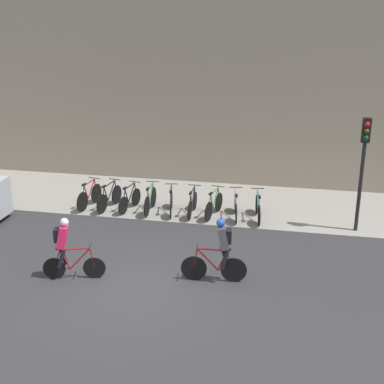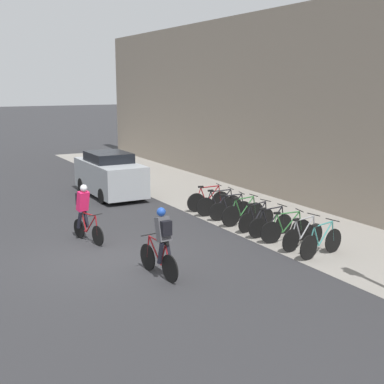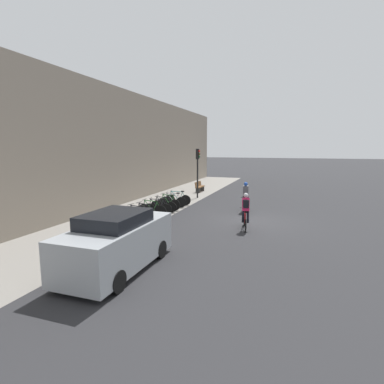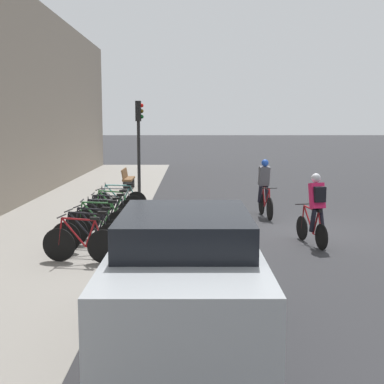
{
  "view_description": "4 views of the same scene",
  "coord_description": "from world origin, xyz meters",
  "px_view_note": "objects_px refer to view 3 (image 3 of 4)",
  "views": [
    {
      "loc": [
        3.88,
        -11.79,
        6.92
      ],
      "look_at": [
        0.85,
        3.3,
        1.55
      ],
      "focal_mm": 50.0,
      "sensor_mm": 36.0,
      "label": 1
    },
    {
      "loc": [
        13.39,
        -4.66,
        4.72
      ],
      "look_at": [
        -1.11,
        3.39,
        1.32
      ],
      "focal_mm": 50.0,
      "sensor_mm": 36.0,
      "label": 2
    },
    {
      "loc": [
        -15.48,
        -2.01,
        3.8
      ],
      "look_at": [
        -0.97,
        3.04,
        1.51
      ],
      "focal_mm": 28.0,
      "sensor_mm": 36.0,
      "label": 3
    },
    {
      "loc": [
        -14.31,
        3.04,
        2.95
      ],
      "look_at": [
        0.9,
        3.0,
        0.93
      ],
      "focal_mm": 50.0,
      "sensor_mm": 36.0,
      "label": 4
    }
  ],
  "objects_px": {
    "parked_bike_0": "(130,219)",
    "parked_bike_1": "(138,216)",
    "cyclist_pink": "(246,210)",
    "traffic_light_pole": "(198,164)",
    "parked_bike_8": "(178,199)",
    "parked_bike_2": "(145,213)",
    "parked_bike_7": "(173,201)",
    "parked_bike_4": "(158,208)",
    "parked_bike_6": "(169,203)",
    "parked_bike_5": "(163,205)",
    "cyclist_grey": "(245,196)",
    "bench": "(199,187)",
    "parked_bike_3": "(152,210)",
    "parked_car": "(118,242)"
  },
  "relations": [
    {
      "from": "cyclist_pink",
      "to": "parked_bike_4",
      "type": "bearing_deg",
      "value": 73.0
    },
    {
      "from": "cyclist_pink",
      "to": "parked_bike_2",
      "type": "xyz_separation_m",
      "value": [
        0.07,
        5.24,
        -0.56
      ]
    },
    {
      "from": "parked_bike_7",
      "to": "parked_bike_2",
      "type": "bearing_deg",
      "value": 180.0
    },
    {
      "from": "parked_bike_2",
      "to": "cyclist_grey",
      "type": "bearing_deg",
      "value": -49.23
    },
    {
      "from": "parked_bike_4",
      "to": "parked_bike_8",
      "type": "xyz_separation_m",
      "value": [
        3.04,
        -0.0,
        0.02
      ]
    },
    {
      "from": "parked_bike_3",
      "to": "parked_bike_8",
      "type": "xyz_separation_m",
      "value": [
        3.81,
        -0.0,
        -0.01
      ]
    },
    {
      "from": "parked_bike_5",
      "to": "parked_bike_7",
      "type": "height_order",
      "value": "parked_bike_7"
    },
    {
      "from": "cyclist_pink",
      "to": "parked_car",
      "type": "bearing_deg",
      "value": 152.89
    },
    {
      "from": "parked_bike_1",
      "to": "parked_bike_6",
      "type": "relative_size",
      "value": 1.04
    },
    {
      "from": "cyclist_pink",
      "to": "parked_bike_2",
      "type": "relative_size",
      "value": 1.1
    },
    {
      "from": "parked_bike_5",
      "to": "parked_bike_3",
      "type": "bearing_deg",
      "value": 179.95
    },
    {
      "from": "parked_bike_6",
      "to": "parked_bike_3",
      "type": "bearing_deg",
      "value": 179.99
    },
    {
      "from": "parked_bike_0",
      "to": "bench",
      "type": "bearing_deg",
      "value": 2.21
    },
    {
      "from": "traffic_light_pole",
      "to": "parked_bike_4",
      "type": "bearing_deg",
      "value": 176.92
    },
    {
      "from": "parked_bike_0",
      "to": "traffic_light_pole",
      "type": "xyz_separation_m",
      "value": [
        9.31,
        -0.34,
        2.15
      ]
    },
    {
      "from": "parked_bike_0",
      "to": "parked_bike_5",
      "type": "relative_size",
      "value": 1.01
    },
    {
      "from": "parked_bike_4",
      "to": "parked_bike_2",
      "type": "bearing_deg",
      "value": 179.98
    },
    {
      "from": "cyclist_grey",
      "to": "parked_bike_8",
      "type": "distance_m",
      "value": 4.66
    },
    {
      "from": "parked_bike_4",
      "to": "parked_bike_6",
      "type": "relative_size",
      "value": 0.97
    },
    {
      "from": "parked_bike_4",
      "to": "parked_car",
      "type": "height_order",
      "value": "parked_car"
    },
    {
      "from": "parked_bike_0",
      "to": "parked_bike_4",
      "type": "distance_m",
      "value": 3.05
    },
    {
      "from": "cyclist_pink",
      "to": "cyclist_grey",
      "type": "bearing_deg",
      "value": 9.17
    },
    {
      "from": "parked_bike_8",
      "to": "parked_bike_2",
      "type": "bearing_deg",
      "value": 179.99
    },
    {
      "from": "parked_bike_0",
      "to": "parked_bike_4",
      "type": "xyz_separation_m",
      "value": [
        3.05,
        -0.0,
        -0.03
      ]
    },
    {
      "from": "parked_bike_7",
      "to": "traffic_light_pole",
      "type": "relative_size",
      "value": 0.46
    },
    {
      "from": "parked_bike_6",
      "to": "parked_bike_8",
      "type": "relative_size",
      "value": 0.96
    },
    {
      "from": "cyclist_pink",
      "to": "parked_car",
      "type": "height_order",
      "value": "parked_car"
    },
    {
      "from": "parked_bike_0",
      "to": "parked_bike_7",
      "type": "relative_size",
      "value": 1.0
    },
    {
      "from": "parked_bike_1",
      "to": "parked_bike_5",
      "type": "relative_size",
      "value": 1.04
    },
    {
      "from": "parked_car",
      "to": "parked_bike_8",
      "type": "bearing_deg",
      "value": 11.92
    },
    {
      "from": "parked_bike_4",
      "to": "parked_bike_6",
      "type": "distance_m",
      "value": 1.52
    },
    {
      "from": "parked_bike_0",
      "to": "parked_bike_1",
      "type": "bearing_deg",
      "value": -0.08
    },
    {
      "from": "cyclist_pink",
      "to": "parked_bike_1",
      "type": "xyz_separation_m",
      "value": [
        -0.69,
        5.24,
        -0.53
      ]
    },
    {
      "from": "parked_bike_7",
      "to": "bench",
      "type": "distance_m",
      "value": 6.99
    },
    {
      "from": "parked_bike_2",
      "to": "parked_bike_5",
      "type": "xyz_separation_m",
      "value": [
        2.29,
        -0.0,
        0.0
      ]
    },
    {
      "from": "parked_bike_5",
      "to": "traffic_light_pole",
      "type": "distance_m",
      "value": 5.93
    },
    {
      "from": "cyclist_grey",
      "to": "parked_bike_3",
      "type": "relative_size",
      "value": 1.03
    },
    {
      "from": "parked_bike_7",
      "to": "traffic_light_pole",
      "type": "height_order",
      "value": "traffic_light_pole"
    },
    {
      "from": "cyclist_pink",
      "to": "traffic_light_pole",
      "type": "relative_size",
      "value": 0.47
    },
    {
      "from": "bench",
      "to": "parked_bike_8",
      "type": "bearing_deg",
      "value": -175.62
    },
    {
      "from": "parked_bike_0",
      "to": "parked_bike_3",
      "type": "distance_m",
      "value": 2.29
    },
    {
      "from": "parked_bike_1",
      "to": "parked_bike_5",
      "type": "xyz_separation_m",
      "value": [
        3.05,
        -0.0,
        -0.02
      ]
    },
    {
      "from": "cyclist_pink",
      "to": "parked_bike_5",
      "type": "relative_size",
      "value": 1.04
    },
    {
      "from": "parked_bike_3",
      "to": "bench",
      "type": "relative_size",
      "value": 1.12
    },
    {
      "from": "cyclist_grey",
      "to": "parked_bike_7",
      "type": "bearing_deg",
      "value": 91.81
    },
    {
      "from": "cyclist_grey",
      "to": "parked_car",
      "type": "height_order",
      "value": "parked_car"
    },
    {
      "from": "parked_bike_0",
      "to": "parked_bike_1",
      "type": "xyz_separation_m",
      "value": [
        0.76,
        -0.0,
        -0.01
      ]
    },
    {
      "from": "cyclist_pink",
      "to": "bench",
      "type": "xyz_separation_m",
      "value": [
        10.86,
        5.71,
        -0.48
      ]
    },
    {
      "from": "parked_bike_4",
      "to": "bench",
      "type": "relative_size",
      "value": 1.04
    },
    {
      "from": "parked_bike_1",
      "to": "parked_bike_8",
      "type": "height_order",
      "value": "parked_bike_1"
    }
  ]
}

